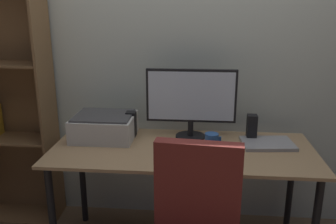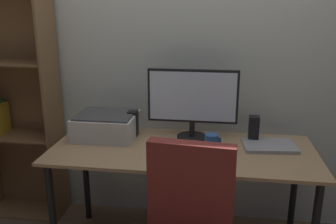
{
  "view_description": "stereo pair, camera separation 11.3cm",
  "coord_description": "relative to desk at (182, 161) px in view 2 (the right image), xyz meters",
  "views": [
    {
      "loc": [
        0.09,
        -2.07,
        1.6
      ],
      "look_at": [
        -0.09,
        0.01,
        0.97
      ],
      "focal_mm": 38.36,
      "sensor_mm": 36.0,
      "label": 1
    },
    {
      "loc": [
        0.21,
        -2.06,
        1.6
      ],
      "look_at": [
        -0.09,
        0.01,
        0.97
      ],
      "focal_mm": 38.36,
      "sensor_mm": 36.0,
      "label": 2
    }
  ],
  "objects": [
    {
      "name": "monitor",
      "position": [
        0.04,
        0.2,
        0.35
      ],
      "size": [
        0.59,
        0.2,
        0.46
      ],
      "color": "black",
      "rests_on": "desk"
    },
    {
      "name": "bookshelf",
      "position": [
        -1.29,
        0.34,
        0.25
      ],
      "size": [
        0.6,
        0.28,
        1.85
      ],
      "color": "brown",
      "rests_on": "ground"
    },
    {
      "name": "desk",
      "position": [
        0.0,
        0.0,
        0.0
      ],
      "size": [
        1.63,
        0.68,
        0.74
      ],
      "color": "tan",
      "rests_on": "ground"
    },
    {
      "name": "coffee_mug",
      "position": [
        0.18,
        -0.01,
        0.14
      ],
      "size": [
        0.1,
        0.08,
        0.11
      ],
      "color": "#285193",
      "rests_on": "desk"
    },
    {
      "name": "mouse",
      "position": [
        0.27,
        -0.2,
        0.1
      ],
      "size": [
        0.07,
        0.11,
        0.03
      ],
      "primitive_type": "cube",
      "rotation": [
        0.0,
        0.0,
        0.21
      ],
      "color": "black",
      "rests_on": "desk"
    },
    {
      "name": "speaker_right",
      "position": [
        0.44,
        0.19,
        0.17
      ],
      "size": [
        0.06,
        0.07,
        0.17
      ],
      "primitive_type": "cube",
      "color": "black",
      "rests_on": "desk"
    },
    {
      "name": "speaker_left",
      "position": [
        -0.36,
        0.19,
        0.17
      ],
      "size": [
        0.06,
        0.07,
        0.17
      ],
      "primitive_type": "cube",
      "color": "black",
      "rests_on": "desk"
    },
    {
      "name": "laptop",
      "position": [
        0.54,
        0.1,
        0.1
      ],
      "size": [
        0.34,
        0.26,
        0.02
      ],
      "primitive_type": "cube",
      "rotation": [
        0.0,
        0.0,
        0.1
      ],
      "color": "#99999E",
      "rests_on": "desk"
    },
    {
      "name": "printer",
      "position": [
        -0.53,
        0.14,
        0.16
      ],
      "size": [
        0.4,
        0.34,
        0.16
      ],
      "color": "silver",
      "rests_on": "desk"
    },
    {
      "name": "keyboard",
      "position": [
        0.02,
        -0.18,
        0.09
      ],
      "size": [
        0.29,
        0.12,
        0.02
      ],
      "primitive_type": "cube",
      "rotation": [
        0.0,
        0.0,
        0.03
      ],
      "color": "#B7BABC",
      "rests_on": "desk"
    },
    {
      "name": "back_wall",
      "position": [
        0.0,
        0.51,
        0.64
      ],
      "size": [
        6.4,
        0.1,
        2.6
      ],
      "primitive_type": "cube",
      "color": "beige",
      "rests_on": "ground"
    }
  ]
}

